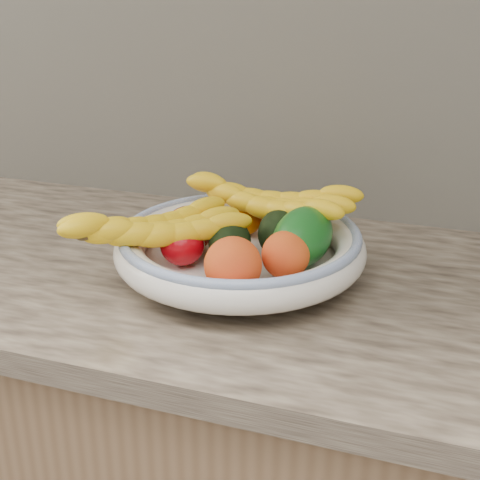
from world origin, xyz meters
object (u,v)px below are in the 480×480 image
at_px(fruit_bowl, 240,247).
at_px(banana_bunch_back, 267,207).
at_px(green_mango, 303,237).
at_px(banana_bunch_front, 155,234).

height_order(fruit_bowl, banana_bunch_back, banana_bunch_back).
relative_size(green_mango, banana_bunch_front, 0.43).
height_order(fruit_bowl, banana_bunch_front, banana_bunch_front).
bearing_deg(banana_bunch_front, green_mango, -27.74).
distance_m(fruit_bowl, banana_bunch_front, 0.14).
bearing_deg(banana_bunch_front, fruit_bowl, -15.52).
bearing_deg(green_mango, banana_bunch_back, 142.52).
height_order(green_mango, banana_bunch_front, green_mango).
bearing_deg(fruit_bowl, banana_bunch_back, 78.48).
bearing_deg(fruit_bowl, banana_bunch_front, -148.32).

